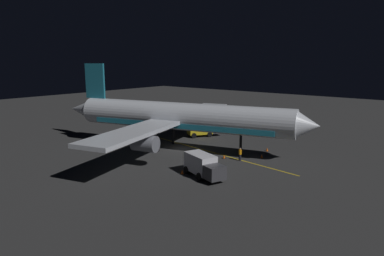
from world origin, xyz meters
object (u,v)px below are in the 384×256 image
(traffic_cone_under_wing, at_px, (224,157))
(traffic_cone_far, at_px, (182,172))
(baggage_truck, at_px, (203,166))
(traffic_cone_near_right, at_px, (262,156))
(ground_crew_worker, at_px, (240,154))
(traffic_cone_near_left, at_px, (267,150))
(catering_truck, at_px, (203,129))
(airliner, at_px, (178,117))

(traffic_cone_under_wing, distance_m, traffic_cone_far, 8.76)
(baggage_truck, distance_m, traffic_cone_far, 2.80)
(traffic_cone_near_right, bearing_deg, ground_crew_worker, -30.13)
(traffic_cone_near_left, bearing_deg, catering_truck, -99.43)
(traffic_cone_near_right, bearing_deg, traffic_cone_under_wing, -49.62)
(traffic_cone_near_left, bearing_deg, airliner, -56.97)
(baggage_truck, relative_size, catering_truck, 1.02)
(airliner, height_order, traffic_cone_under_wing, airliner)
(catering_truck, distance_m, traffic_cone_under_wing, 14.36)
(baggage_truck, bearing_deg, catering_truck, -142.53)
(ground_crew_worker, height_order, traffic_cone_under_wing, ground_crew_worker)
(ground_crew_worker, bearing_deg, traffic_cone_near_left, 175.60)
(catering_truck, xyz_separation_m, traffic_cone_far, (18.15, 10.83, -1.01))
(baggage_truck, bearing_deg, ground_crew_worker, -178.48)
(airliner, distance_m, traffic_cone_near_left, 13.99)
(baggage_truck, xyz_separation_m, traffic_cone_under_wing, (-7.95, -2.47, -1.06))
(traffic_cone_under_wing, bearing_deg, ground_crew_worker, 101.04)
(baggage_truck, xyz_separation_m, traffic_cone_far, (0.80, -2.46, -1.06))
(catering_truck, relative_size, traffic_cone_near_left, 11.09)
(traffic_cone_near_right, bearing_deg, traffic_cone_near_left, -162.74)
(traffic_cone_near_left, distance_m, traffic_cone_near_right, 3.96)
(baggage_truck, relative_size, traffic_cone_under_wing, 11.27)
(catering_truck, distance_m, traffic_cone_near_left, 13.81)
(traffic_cone_near_left, xyz_separation_m, traffic_cone_under_wing, (7.13, -2.76, 0.00))
(ground_crew_worker, height_order, traffic_cone_far, ground_crew_worker)
(ground_crew_worker, bearing_deg, baggage_truck, 1.52)
(baggage_truck, relative_size, ground_crew_worker, 3.56)
(airliner, xyz_separation_m, traffic_cone_near_right, (-3.43, 12.26, -4.56))
(airliner, xyz_separation_m, ground_crew_worker, (-0.52, 10.57, -3.93))
(ground_crew_worker, height_order, traffic_cone_near_left, ground_crew_worker)
(traffic_cone_near_left, bearing_deg, baggage_truck, -1.11)
(ground_crew_worker, xyz_separation_m, traffic_cone_near_left, (-6.69, 0.51, -0.64))
(baggage_truck, height_order, traffic_cone_far, baggage_truck)
(traffic_cone_near_right, xyz_separation_m, traffic_cone_far, (12.11, -3.93, 0.00))
(ground_crew_worker, distance_m, traffic_cone_near_left, 6.74)
(baggage_truck, bearing_deg, traffic_cone_near_left, 178.89)
(airliner, relative_size, traffic_cone_near_right, 72.30)
(ground_crew_worker, bearing_deg, traffic_cone_near_right, 149.87)
(catering_truck, relative_size, ground_crew_worker, 3.50)
(baggage_truck, distance_m, catering_truck, 21.85)
(airliner, distance_m, traffic_cone_under_wing, 9.49)
(baggage_truck, bearing_deg, traffic_cone_far, -71.92)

